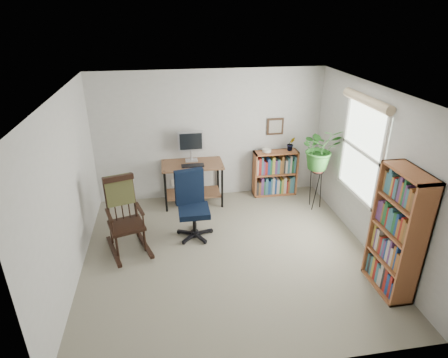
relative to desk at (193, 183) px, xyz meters
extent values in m
cube|color=gray|center=(0.37, -1.70, -0.40)|extent=(4.20, 4.00, 0.00)
cube|color=white|center=(0.37, -1.70, 2.00)|extent=(4.20, 4.00, 0.00)
cube|color=#BAB9B5|center=(0.37, 0.30, 0.80)|extent=(4.20, 0.00, 2.40)
cube|color=#BAB9B5|center=(0.37, -3.70, 0.80)|extent=(4.20, 0.00, 2.40)
cube|color=#BAB9B5|center=(-1.73, -1.70, 0.80)|extent=(0.00, 4.00, 2.40)
cube|color=#BAB9B5|center=(2.47, -1.70, 0.80)|extent=(0.00, 4.00, 2.40)
cube|color=black|center=(0.00, -0.12, 0.41)|extent=(0.40, 0.15, 0.02)
imported|color=#296623|center=(2.17, -0.54, 1.11)|extent=(1.69, 1.88, 1.47)
imported|color=#296623|center=(1.88, 0.13, 0.54)|extent=(0.13, 0.24, 0.11)
camera|label=1|loc=(-0.44, -6.24, 2.96)|focal=30.00mm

